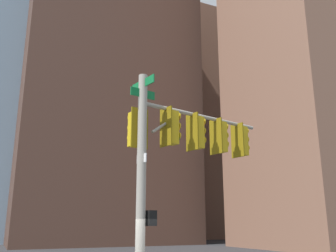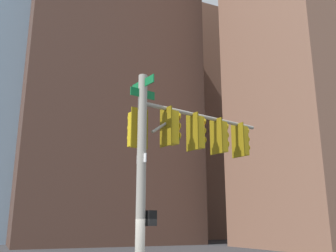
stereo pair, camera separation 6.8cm
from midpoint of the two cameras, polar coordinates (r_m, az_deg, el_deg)
name	(u,v)px [view 1 (the left image)]	position (r m, az deg, el deg)	size (l,w,h in m)	color
signal_pole_assembly	(179,150)	(11.06, 1.59, -3.64)	(4.96, 1.63, 6.52)	#9E998C
building_brick_nearside	(326,1)	(52.43, 23.06, 17.18)	(23.05, 14.10, 58.11)	#845B47
building_brick_midblock	(106,99)	(50.61, -9.51, 4.07)	(21.32, 14.59, 36.98)	#4C3328
building_glass_tower	(53,14)	(71.30, -17.29, 16.08)	(24.08, 24.86, 76.18)	#7A99B2
building_brick_farside	(190,125)	(69.35, 3.35, 0.20)	(21.53, 17.28, 40.36)	#845B47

